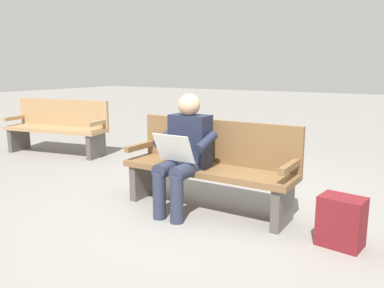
{
  "coord_description": "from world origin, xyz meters",
  "views": [
    {
      "loc": [
        -1.88,
        3.3,
        1.43
      ],
      "look_at": [
        0.08,
        0.15,
        0.7
      ],
      "focal_mm": 36.47,
      "sensor_mm": 36.0,
      "label": 1
    }
  ],
  "objects_px": {
    "backpack": "(341,222)",
    "bench_far": "(58,126)",
    "bench_near": "(210,164)",
    "person_seated": "(184,151)"
  },
  "relations": [
    {
      "from": "backpack",
      "to": "bench_far",
      "type": "bearing_deg",
      "value": -13.5
    },
    {
      "from": "bench_near",
      "to": "bench_far",
      "type": "xyz_separation_m",
      "value": [
        3.47,
        -0.94,
        0.0
      ]
    },
    {
      "from": "person_seated",
      "to": "backpack",
      "type": "height_order",
      "value": "person_seated"
    },
    {
      "from": "backpack",
      "to": "bench_far",
      "type": "xyz_separation_m",
      "value": [
        4.8,
        -1.15,
        0.25
      ]
    },
    {
      "from": "bench_near",
      "to": "person_seated",
      "type": "relative_size",
      "value": 1.53
    },
    {
      "from": "person_seated",
      "to": "backpack",
      "type": "relative_size",
      "value": 2.85
    },
    {
      "from": "backpack",
      "to": "bench_far",
      "type": "relative_size",
      "value": 0.22
    },
    {
      "from": "backpack",
      "to": "bench_near",
      "type": "bearing_deg",
      "value": -8.94
    },
    {
      "from": "bench_far",
      "to": "bench_near",
      "type": "bearing_deg",
      "value": 154.18
    },
    {
      "from": "person_seated",
      "to": "backpack",
      "type": "distance_m",
      "value": 1.56
    }
  ]
}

